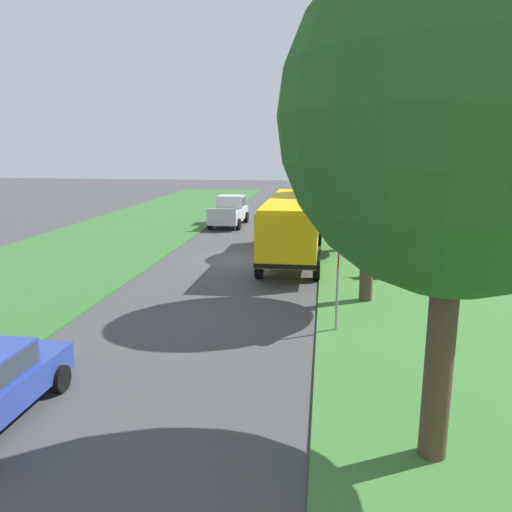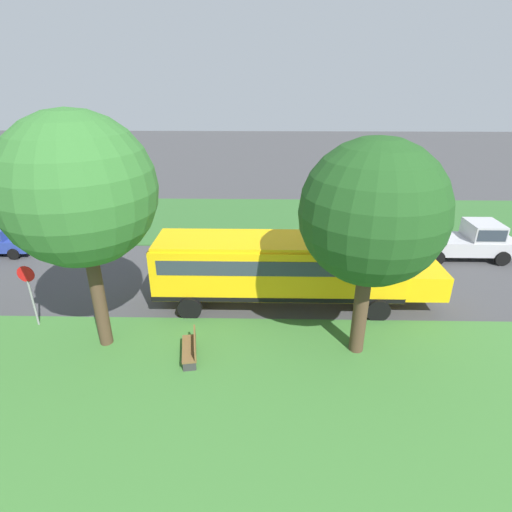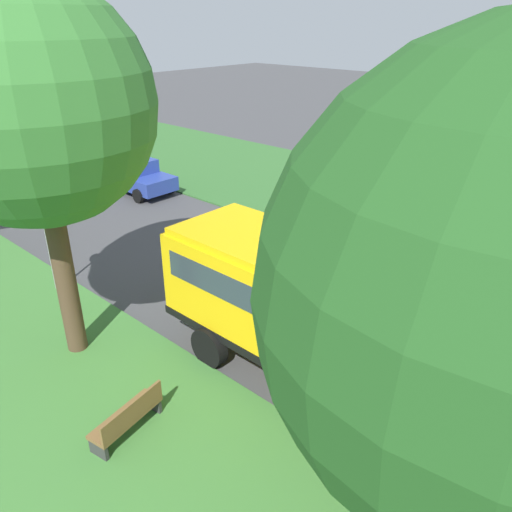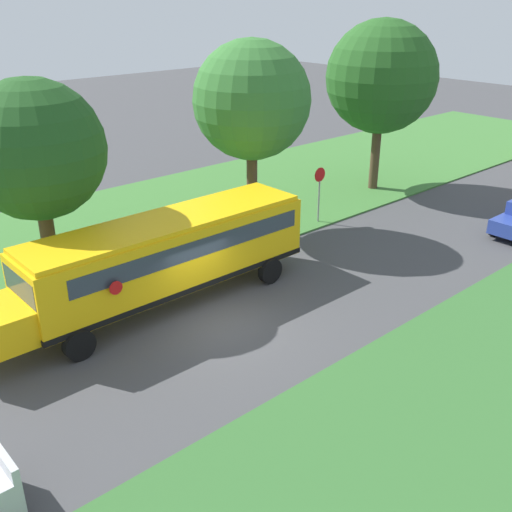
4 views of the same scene
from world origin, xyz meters
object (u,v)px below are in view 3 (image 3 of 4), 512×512
at_px(school_bus, 391,341).
at_px(car_blue_nearest, 133,173).
at_px(oak_tree_roadside_mid, 31,109).
at_px(car_red_middle, 68,152).
at_px(stop_sign, 47,239).
at_px(park_bench, 128,417).

xyz_separation_m(school_bus, car_blue_nearest, (5.43, 16.44, -1.05)).
bearing_deg(oak_tree_roadside_mid, car_red_middle, 61.37).
distance_m(car_red_middle, stop_sign, 14.54).
bearing_deg(stop_sign, car_red_middle, 59.34).
distance_m(school_bus, car_red_middle, 23.26).
bearing_deg(school_bus, oak_tree_roadside_mid, 114.84).
bearing_deg(park_bench, car_blue_nearest, 54.26).
distance_m(car_blue_nearest, oak_tree_roadside_mid, 13.86).
bearing_deg(oak_tree_roadside_mid, stop_sign, 69.84).
height_order(school_bus, stop_sign, school_bus).
height_order(car_red_middle, stop_sign, stop_sign).
relative_size(school_bus, car_red_middle, 2.82).
xyz_separation_m(car_blue_nearest, park_bench, (-9.34, -12.98, -0.40)).
relative_size(car_blue_nearest, park_bench, 2.65).
bearing_deg(oak_tree_roadside_mid, park_bench, -102.38).
bearing_deg(school_bus, stop_sign, 101.02).
bearing_deg(car_blue_nearest, park_bench, -125.74).
xyz_separation_m(school_bus, stop_sign, (-1.97, 10.11, -0.19)).
relative_size(school_bus, stop_sign, 4.53).
relative_size(car_red_middle, park_bench, 2.65).
bearing_deg(car_blue_nearest, oak_tree_roadside_mid, -131.85).
bearing_deg(car_red_middle, stop_sign, -120.66).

